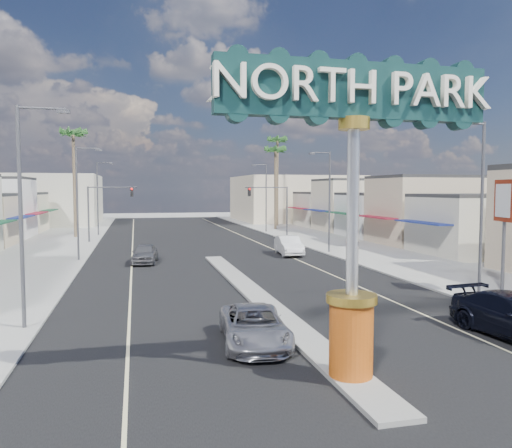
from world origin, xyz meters
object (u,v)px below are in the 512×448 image
traffic_signal_right (272,202)px  streetlight_r_mid (328,196)px  palm_right_mid (276,154)px  bank_pylon_sign (505,207)px  streetlight_l_near (25,205)px  streetlight_r_near (479,202)px  gateway_sign (353,181)px  streetlight_l_far (99,194)px  traffic_signal_left (106,203)px  palm_right_far (277,145)px  suv_left (254,326)px  car_parked_left (145,254)px  car_parked_right (289,246)px  streetlight_l_mid (79,197)px  streetlight_r_far (265,194)px  palm_left_far (73,139)px

traffic_signal_right → streetlight_r_mid: streetlight_r_mid is taller
palm_right_mid → bank_pylon_sign: (0.39, -44.29, -5.87)m
streetlight_l_near → streetlight_r_near: bearing=0.0°
gateway_sign → streetlight_l_far: bearing=101.8°
traffic_signal_left → streetlight_r_near: (19.62, -33.99, 0.79)m
bank_pylon_sign → palm_right_mid: bearing=102.3°
streetlight_r_near → palm_right_far: bearing=85.0°
suv_left → car_parked_left: bearing=105.0°
car_parked_left → car_parked_right: size_ratio=0.89×
palm_right_far → car_parked_right: size_ratio=2.84×
streetlight_r_mid → palm_right_far: bearing=81.9°
streetlight_l_mid → streetlight_r_mid: size_ratio=1.00×
palm_right_mid → car_parked_right: bearing=-103.4°
palm_right_far → streetlight_r_far: bearing=-114.5°
streetlight_l_mid → suv_left: bearing=-70.6°
streetlight_l_mid → palm_left_far: bearing=97.3°
palm_right_far → bank_pylon_sign: 50.89m
streetlight_r_mid → bank_pylon_sign: bearing=-80.8°
traffic_signal_right → car_parked_right: (-2.45, -14.32, -3.46)m
streetlight_r_mid → car_parked_left: size_ratio=2.04×
streetlight_r_far → palm_left_far: (-23.43, -2.00, 6.43)m
streetlight_l_near → streetlight_r_near: 20.87m
traffic_signal_right → palm_right_far: 20.59m
traffic_signal_right → palm_left_far: bearing=164.9°
car_parked_right → palm_right_mid: bearing=81.6°
suv_left → streetlight_r_far: bearing=80.7°
car_parked_left → palm_right_far: bearing=66.8°
palm_right_far → car_parked_left: palm_right_far is taller
palm_right_far → palm_left_far: bearing=-156.8°
streetlight_r_mid → palm_left_far: size_ratio=0.69×
suv_left → bank_pylon_sign: bearing=26.1°
traffic_signal_right → suv_left: (-11.18, -37.97, -3.58)m
streetlight_r_far → car_parked_right: (-3.69, -22.32, -4.25)m
gateway_sign → streetlight_l_near: gateway_sign is taller
streetlight_l_near → streetlight_l_mid: same height
traffic_signal_left → bank_pylon_sign: bearing=-55.0°
streetlight_l_near → streetlight_r_mid: size_ratio=1.00×
traffic_signal_left → streetlight_r_near: streetlight_r_near is taller
streetlight_l_mid → bank_pylon_sign: 30.04m
streetlight_r_near → bank_pylon_sign: streetlight_r_near is taller
streetlight_r_near → car_parked_right: size_ratio=1.81×
traffic_signal_left → car_parked_left: size_ratio=1.36×
streetlight_l_mid → streetlight_l_far: (0.00, 22.00, 0.00)m
palm_left_far → car_parked_right: (19.74, -20.32, -10.68)m
palm_right_mid → traffic_signal_right: bearing=-107.6°
streetlight_l_mid → streetlight_r_mid: bearing=0.0°
streetlight_r_mid → car_parked_right: streetlight_r_mid is taller
gateway_sign → traffic_signal_right: (9.18, 42.02, -1.65)m
streetlight_r_near → palm_right_mid: palm_right_mid is taller
streetlight_r_far → streetlight_l_mid: bearing=-133.5°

